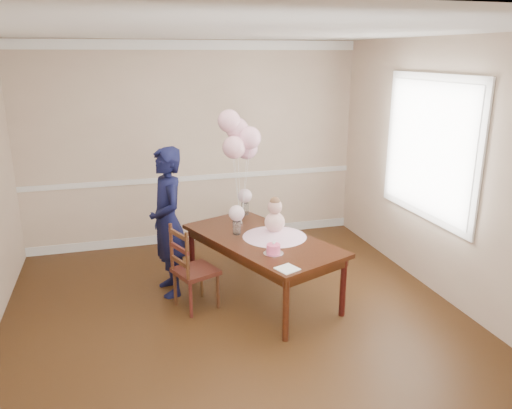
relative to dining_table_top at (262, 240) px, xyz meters
name	(u,v)px	position (x,y,z in m)	size (l,w,h in m)	color
floor	(242,329)	(-0.38, -0.61, -0.65)	(4.50, 5.00, 0.00)	black
ceiling	(239,31)	(-0.38, -0.61, 2.05)	(4.50, 5.00, 0.02)	white
wall_back	(195,145)	(-0.38, 1.89, 0.70)	(4.50, 0.02, 2.70)	tan
wall_front	(389,348)	(-0.38, -3.11, 0.70)	(4.50, 0.02, 2.70)	tan
wall_right	(459,177)	(1.87, -0.61, 0.70)	(0.02, 5.00, 2.70)	tan
chair_rail_trim	(196,178)	(-0.38, 1.88, 0.25)	(4.50, 0.02, 0.07)	silver
crown_molding	(191,45)	(-0.38, 1.88, 1.98)	(4.50, 0.02, 0.12)	white
baseboard_trim	(198,236)	(-0.38, 1.88, -0.59)	(4.50, 0.02, 0.12)	silver
window_frame	(430,148)	(1.85, -0.11, 0.90)	(0.02, 1.66, 1.56)	white
window_blinds	(428,148)	(1.83, -0.11, 0.90)	(0.01, 1.50, 1.40)	silver
dining_table_top	(262,240)	(0.00, 0.00, 0.00)	(0.89, 1.78, 0.04)	black
table_apron	(262,246)	(0.00, 0.00, -0.07)	(0.80, 1.70, 0.09)	black
table_leg_fl	(286,310)	(-0.04, -0.90, -0.33)	(0.06, 0.06, 0.62)	black
table_leg_fr	(343,287)	(0.65, -0.62, -0.33)	(0.06, 0.06, 0.62)	black
table_leg_bl	(192,254)	(-0.65, 0.62, -0.33)	(0.06, 0.06, 0.62)	black
table_leg_br	(244,240)	(0.04, 0.90, -0.33)	(0.06, 0.06, 0.62)	black
baby_skirt	(275,233)	(0.14, 0.01, 0.07)	(0.68, 0.68, 0.09)	#F8B7DC
baby_torso	(275,222)	(0.14, 0.01, 0.18)	(0.21, 0.21, 0.21)	pink
baby_head	(275,207)	(0.14, 0.01, 0.35)	(0.15, 0.15, 0.15)	#CD9A8D
baby_hair	(275,202)	(0.14, 0.01, 0.41)	(0.11, 0.11, 0.11)	brown
cake_platter	(273,253)	(-0.02, -0.44, 0.03)	(0.20, 0.20, 0.01)	#B8B8BD
birthday_cake	(273,249)	(-0.02, -0.44, 0.07)	(0.13, 0.13, 0.09)	#FF5088
cake_flower_a	(273,243)	(-0.02, -0.44, 0.13)	(0.03, 0.03, 0.03)	white
cake_flower_b	(274,242)	(0.00, -0.41, 0.13)	(0.03, 0.03, 0.03)	white
rose_vase_near	(237,228)	(-0.22, 0.20, 0.09)	(0.09, 0.09, 0.14)	silver
roses_near	(237,213)	(-0.22, 0.20, 0.25)	(0.17, 0.17, 0.17)	beige
rose_vase_far	(245,209)	(0.03, 0.83, 0.09)	(0.09, 0.09, 0.14)	silver
roses_far	(245,196)	(0.03, 0.83, 0.25)	(0.17, 0.17, 0.17)	beige
napkin	(287,269)	(-0.01, -0.82, 0.03)	(0.18, 0.18, 0.01)	white
balloon_weight	(241,224)	(-0.10, 0.49, 0.03)	(0.04, 0.04, 0.02)	#B6B5B9
balloon_a	(234,147)	(-0.18, 0.46, 0.91)	(0.25, 0.25, 0.25)	#F8AFBF
balloon_b	(250,138)	(0.00, 0.48, 1.00)	(0.25, 0.25, 0.25)	#FFB4D1
balloon_c	(237,129)	(-0.12, 0.58, 1.09)	(0.25, 0.25, 0.25)	#E8A4BA
balloon_d	(229,121)	(-0.20, 0.56, 1.18)	(0.25, 0.25, 0.25)	#FBB2C7
balloon_e	(247,148)	(0.00, 0.60, 0.87)	(0.25, 0.25, 0.25)	#EDA8C7
balloon_ribbon_a	(238,192)	(-0.14, 0.47, 0.41)	(0.00, 0.00, 0.75)	white
balloon_ribbon_b	(245,188)	(-0.05, 0.48, 0.45)	(0.00, 0.00, 0.84)	white
balloon_ribbon_c	(239,183)	(-0.11, 0.53, 0.50)	(0.00, 0.00, 0.93)	white
balloon_ribbon_d	(235,180)	(-0.15, 0.53, 0.54)	(0.00, 0.00, 1.02)	silver
balloon_ribbon_e	(244,192)	(-0.05, 0.55, 0.38)	(0.00, 0.00, 0.70)	white
dining_chair_seat	(196,271)	(-0.72, -0.04, -0.25)	(0.39, 0.39, 0.04)	#35140E
chair_leg_fl	(191,300)	(-0.81, -0.25, -0.46)	(0.04, 0.04, 0.38)	#3A130F
chair_leg_fr	(218,291)	(-0.51, -0.13, -0.46)	(0.04, 0.04, 0.38)	#33190D
chair_leg_bl	(175,288)	(-0.92, 0.05, -0.46)	(0.04, 0.04, 0.38)	#351B0E
chair_leg_br	(202,280)	(-0.63, 0.16, -0.46)	(0.04, 0.04, 0.38)	#341D0E
chair_back_post_l	(187,257)	(-0.83, -0.26, 0.01)	(0.04, 0.04, 0.50)	#351C0E
chair_back_post_r	(171,247)	(-0.94, 0.04, 0.01)	(0.04, 0.04, 0.50)	#3C1C10
chair_slat_low	(180,262)	(-0.88, -0.11, -0.10)	(0.03, 0.36, 0.04)	#371C0F
chair_slat_mid	(179,248)	(-0.88, -0.11, 0.05)	(0.03, 0.36, 0.04)	#3D1410
chair_slat_top	(178,235)	(-0.88, -0.11, 0.19)	(0.03, 0.36, 0.04)	#3C1F10
woman	(168,222)	(-0.93, 0.38, 0.16)	(0.59, 0.39, 1.61)	black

